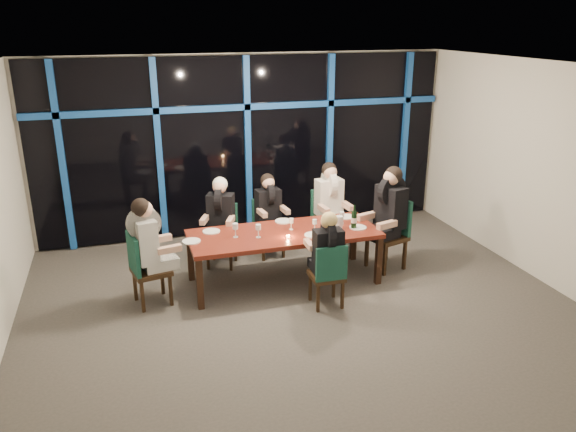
{
  "coord_description": "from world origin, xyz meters",
  "views": [
    {
      "loc": [
        -2.04,
        -6.08,
        3.52
      ],
      "look_at": [
        0.0,
        0.6,
        1.05
      ],
      "focal_mm": 35.0,
      "sensor_mm": 36.0,
      "label": 1
    }
  ],
  "objects": [
    {
      "name": "room",
      "position": [
        0.0,
        0.0,
        2.02
      ],
      "size": [
        7.04,
        7.0,
        3.02
      ],
      "color": "#524D48",
      "rests_on": "ground"
    },
    {
      "name": "window_wall",
      "position": [
        0.01,
        2.93,
        1.55
      ],
      "size": [
        6.86,
        0.43,
        2.94
      ],
      "color": "black",
      "rests_on": "ground"
    },
    {
      "name": "dining_table",
      "position": [
        0.0,
        0.8,
        0.68
      ],
      "size": [
        2.6,
        1.0,
        0.75
      ],
      "color": "maroon",
      "rests_on": "ground"
    },
    {
      "name": "chair_far_left",
      "position": [
        -0.7,
        1.69,
        0.52
      ],
      "size": [
        0.56,
        0.56,
        0.93
      ],
      "rotation": [
        0.0,
        0.0,
        -0.41
      ],
      "color": "black",
      "rests_on": "ground"
    },
    {
      "name": "chair_far_mid",
      "position": [
        0.04,
        1.84,
        0.5
      ],
      "size": [
        0.46,
        0.46,
        0.89
      ],
      "rotation": [
        0.0,
        0.0,
        0.11
      ],
      "color": "black",
      "rests_on": "ground"
    },
    {
      "name": "chair_far_right",
      "position": [
        1.0,
        1.75,
        0.55
      ],
      "size": [
        0.49,
        0.49,
        0.98
      ],
      "rotation": [
        0.0,
        0.0,
        0.08
      ],
      "color": "black",
      "rests_on": "ground"
    },
    {
      "name": "chair_end_left",
      "position": [
        -1.89,
        0.68,
        0.55
      ],
      "size": [
        0.54,
        0.54,
        0.98
      ],
      "rotation": [
        0.0,
        0.0,
        1.78
      ],
      "color": "black",
      "rests_on": "ground"
    },
    {
      "name": "chair_end_right",
      "position": [
        1.66,
        0.83,
        0.59
      ],
      "size": [
        0.61,
        0.61,
        1.05
      ],
      "rotation": [
        0.0,
        0.0,
        5.0
      ],
      "color": "black",
      "rests_on": "ground"
    },
    {
      "name": "chair_near_mid",
      "position": [
        0.33,
        -0.08,
        0.49
      ],
      "size": [
        0.42,
        0.42,
        0.88
      ],
      "rotation": [
        0.0,
        0.0,
        3.12
      ],
      "color": "black",
      "rests_on": "ground"
    },
    {
      "name": "diner_far_left",
      "position": [
        -0.73,
        1.61,
        0.89
      ],
      "size": [
        0.58,
        0.64,
        0.9
      ],
      "rotation": [
        0.0,
        0.0,
        -0.41
      ],
      "color": "black",
      "rests_on": "ground"
    },
    {
      "name": "diner_far_mid",
      "position": [
        0.05,
        1.76,
        0.86
      ],
      "size": [
        0.47,
        0.58,
        0.87
      ],
      "rotation": [
        0.0,
        0.0,
        0.11
      ],
      "color": "black",
      "rests_on": "ground"
    },
    {
      "name": "diner_far_right",
      "position": [
        1.01,
        1.67,
        0.94
      ],
      "size": [
        0.51,
        0.63,
        0.95
      ],
      "rotation": [
        0.0,
        0.0,
        0.08
      ],
      "color": "silver",
      "rests_on": "ground"
    },
    {
      "name": "diner_end_left",
      "position": [
        -1.81,
        0.7,
        0.94
      ],
      "size": [
        0.65,
        0.54,
        0.96
      ],
      "rotation": [
        0.0,
        0.0,
        1.78
      ],
      "color": "black",
      "rests_on": "ground"
    },
    {
      "name": "diner_end_right",
      "position": [
        1.58,
        0.81,
        1.0
      ],
      "size": [
        0.71,
        0.61,
        1.03
      ],
      "rotation": [
        0.0,
        0.0,
        5.0
      ],
      "color": "black",
      "rests_on": "ground"
    },
    {
      "name": "diner_near_mid",
      "position": [
        0.33,
        -0.01,
        0.84
      ],
      "size": [
        0.44,
        0.55,
        0.85
      ],
      "rotation": [
        0.0,
        0.0,
        3.12
      ],
      "color": "black",
      "rests_on": "ground"
    },
    {
      "name": "plate_far_left",
      "position": [
        -0.95,
        1.1,
        0.76
      ],
      "size": [
        0.24,
        0.24,
        0.01
      ],
      "primitive_type": "cylinder",
      "color": "white",
      "rests_on": "dining_table"
    },
    {
      "name": "plate_far_mid",
      "position": [
        0.11,
        1.2,
        0.76
      ],
      "size": [
        0.24,
        0.24,
        0.01
      ],
      "primitive_type": "cylinder",
      "color": "white",
      "rests_on": "dining_table"
    },
    {
      "name": "plate_far_right",
      "position": [
        1.06,
        1.11,
        0.76
      ],
      "size": [
        0.24,
        0.24,
        0.01
      ],
      "primitive_type": "cylinder",
      "color": "white",
      "rests_on": "dining_table"
    },
    {
      "name": "plate_end_left",
      "position": [
        -1.26,
        0.81,
        0.76
      ],
      "size": [
        0.24,
        0.24,
        0.01
      ],
      "primitive_type": "cylinder",
      "color": "white",
      "rests_on": "dining_table"
    },
    {
      "name": "plate_end_right",
      "position": [
        1.04,
        0.65,
        0.76
      ],
      "size": [
        0.24,
        0.24,
        0.01
      ],
      "primitive_type": "cylinder",
      "color": "white",
      "rests_on": "dining_table"
    },
    {
      "name": "plate_near_mid",
      "position": [
        0.34,
        0.56,
        0.76
      ],
      "size": [
        0.24,
        0.24,
        0.01
      ],
      "primitive_type": "cylinder",
      "color": "white",
      "rests_on": "dining_table"
    },
    {
      "name": "wine_bottle",
      "position": [
        0.97,
        0.64,
        0.88
      ],
      "size": [
        0.08,
        0.08,
        0.35
      ],
      "rotation": [
        0.0,
        0.0,
        0.28
      ],
      "color": "black",
      "rests_on": "dining_table"
    },
    {
      "name": "water_pitcher",
      "position": [
        0.76,
        0.68,
        0.85
      ],
      "size": [
        0.12,
        0.1,
        0.19
      ],
      "rotation": [
        0.0,
        0.0,
        0.02
      ],
      "color": "silver",
      "rests_on": "dining_table"
    },
    {
      "name": "tea_light",
      "position": [
        -0.0,
        0.59,
        0.76
      ],
      "size": [
        0.05,
        0.05,
        0.03
      ],
      "primitive_type": "cylinder",
      "color": "#FF9F4C",
      "rests_on": "dining_table"
    },
    {
      "name": "wine_glass_a",
      "position": [
        -0.38,
        0.7,
        0.88
      ],
      "size": [
        0.07,
        0.07,
        0.18
      ],
      "color": "silver",
      "rests_on": "dining_table"
    },
    {
      "name": "wine_glass_b",
      "position": [
        0.13,
        0.86,
        0.87
      ],
      "size": [
        0.06,
        0.06,
        0.16
      ],
      "color": "white",
      "rests_on": "dining_table"
    },
    {
      "name": "wine_glass_c",
      "position": [
        0.42,
        0.73,
        0.87
      ],
      "size": [
        0.06,
        0.06,
        0.16
      ],
      "color": "silver",
      "rests_on": "dining_table"
    },
    {
      "name": "wine_glass_d",
      "position": [
        -0.67,
        0.8,
        0.89
      ],
      "size": [
        0.08,
        0.08,
        0.2
      ],
      "color": "white",
      "rests_on": "dining_table"
    },
    {
      "name": "wine_glass_e",
      "position": [
        0.89,
        0.89,
        0.87
      ],
      "size": [
        0.07,
        0.07,
        0.17
      ],
      "color": "white",
      "rests_on": "dining_table"
    }
  ]
}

